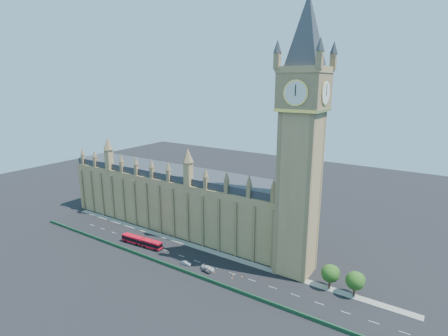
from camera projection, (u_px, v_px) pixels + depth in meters
The scene contains 15 objects.
ground at pixel (189, 259), 136.68m from camera, with size 400.00×400.00×0.00m, color black.
palace_westminster at pixel (176, 198), 164.52m from camera, with size 120.00×20.00×28.00m.
elizabeth_tower at pixel (302, 122), 114.72m from camera, with size 20.59×20.59×105.00m.
bridge_parapet at pixel (174, 267), 129.23m from camera, with size 160.00×0.60×1.20m, color #1E4C2D.
kerb_north at pixel (204, 249), 144.38m from camera, with size 160.00×3.00×0.16m, color gray.
tree_east_near at pixel (331, 273), 115.73m from camera, with size 6.00×6.00×8.50m.
tree_east_far at pixel (356, 280), 111.47m from camera, with size 6.00×6.00×8.50m.
red_bus at pixel (142, 242), 147.15m from camera, with size 20.17×4.38×3.40m.
car_grey at pixel (206, 271), 126.77m from camera, with size 1.56×3.87×1.32m, color #393B40.
car_silver at pixel (186, 263), 131.90m from camera, with size 1.41×4.04×1.33m, color #A5A6AC.
car_white at pixel (208, 268), 128.36m from camera, with size 2.05×5.05×1.47m, color silver.
cone_a at pixel (233, 275), 124.12m from camera, with size 0.48×0.48×0.67m.
cone_b at pixel (214, 272), 126.20m from camera, with size 0.49×0.49×0.67m.
cone_c at pixel (242, 277), 123.30m from camera, with size 0.49×0.49×0.69m.
cone_d at pixel (232, 278), 122.31m from camera, with size 0.48×0.48×0.70m.
Camera 1 is at (79.47, -96.35, 67.31)m, focal length 28.00 mm.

